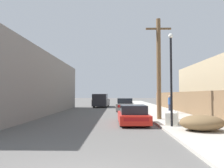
{
  "coord_description": "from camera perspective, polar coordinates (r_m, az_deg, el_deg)",
  "views": [
    {
      "loc": [
        0.8,
        -4.02,
        1.85
      ],
      "look_at": [
        0.51,
        10.36,
        2.53
      ],
      "focal_mm": 35.0,
      "sensor_mm": 36.0,
      "label": 1
    }
  ],
  "objects": [
    {
      "name": "wooden_fence",
      "position": [
        20.28,
        19.79,
        -4.64
      ],
      "size": [
        0.08,
        32.06,
        1.98
      ],
      "primitive_type": "cube",
      "color": "brown",
      "rests_on": "sidewalk_curb"
    },
    {
      "name": "parked_sports_car_red",
      "position": [
        13.78,
        5.46,
        -8.13
      ],
      "size": [
        1.85,
        4.09,
        1.19
      ],
      "rotation": [
        0.0,
        0.0,
        0.02
      ],
      "color": "red",
      "rests_on": "ground"
    },
    {
      "name": "building_left_block",
      "position": [
        21.85,
        -24.44,
        -0.11
      ],
      "size": [
        7.0,
        22.99,
        5.5
      ],
      "primitive_type": "cube",
      "color": "gray",
      "rests_on": "ground"
    },
    {
      "name": "pickup_truck",
      "position": [
        31.84,
        -2.9,
        -4.34
      ],
      "size": [
        2.32,
        5.44,
        1.9
      ],
      "rotation": [
        0.0,
        0.0,
        3.09
      ],
      "color": "#232328",
      "rests_on": "ground"
    },
    {
      "name": "sidewalk_curb",
      "position": [
        27.94,
        10.5,
        -6.35
      ],
      "size": [
        4.2,
        63.0,
        0.12
      ],
      "primitive_type": "cube",
      "color": "#ADA89E",
      "rests_on": "ground"
    },
    {
      "name": "car_parked_mid",
      "position": [
        24.44,
        3.47,
        -5.5
      ],
      "size": [
        2.1,
        4.47,
        1.42
      ],
      "rotation": [
        0.0,
        0.0,
        -0.06
      ],
      "color": "gray",
      "rests_on": "ground"
    },
    {
      "name": "discarded_fridge",
      "position": [
        13.44,
        15.46,
        -8.51
      ],
      "size": [
        1.14,
        1.86,
        0.73
      ],
      "rotation": [
        0.0,
        0.0,
        -0.3
      ],
      "color": "silver",
      "rests_on": "sidewalk_curb"
    },
    {
      "name": "pedestrian",
      "position": [
        20.93,
        14.9,
        -5.02
      ],
      "size": [
        0.34,
        0.34,
        1.67
      ],
      "color": "#282D42",
      "rests_on": "sidewalk_curb"
    },
    {
      "name": "brush_pile",
      "position": [
        11.36,
        22.39,
        -9.34
      ],
      "size": [
        2.09,
        1.58,
        0.75
      ],
      "color": "brown",
      "rests_on": "sidewalk_curb"
    },
    {
      "name": "street_lamp",
      "position": [
        12.36,
        15.19,
        2.93
      ],
      "size": [
        0.26,
        0.26,
        5.08
      ],
      "color": "black",
      "rests_on": "sidewalk_curb"
    },
    {
      "name": "utility_pole",
      "position": [
        15.87,
        12.11,
        4.39
      ],
      "size": [
        1.8,
        0.31,
        7.14
      ],
      "color": "brown",
      "rests_on": "sidewalk_curb"
    }
  ]
}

